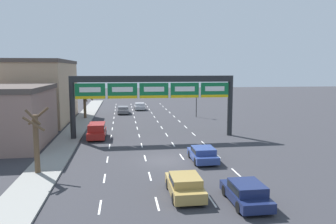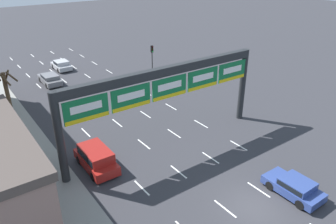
% 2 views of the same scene
% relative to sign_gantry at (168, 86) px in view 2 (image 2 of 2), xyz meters
% --- Properties ---
extents(ground_plane, '(220.00, 220.00, 0.00)m').
position_rel_sign_gantry_xyz_m(ground_plane, '(-0.00, -9.74, -5.46)').
color(ground_plane, '#333338').
extents(lane_dashes, '(10.02, 67.00, 0.01)m').
position_rel_sign_gantry_xyz_m(lane_dashes, '(-0.00, 3.76, -5.46)').
color(lane_dashes, white).
rests_on(lane_dashes, ground_plane).
extents(sign_gantry, '(18.70, 0.70, 7.10)m').
position_rel_sign_gantry_xyz_m(sign_gantry, '(0.00, 0.00, 0.00)').
color(sign_gantry, '#232628').
rests_on(sign_gantry, ground_plane).
extents(suv_red, '(1.98, 4.46, 1.73)m').
position_rel_sign_gantry_xyz_m(suv_red, '(-6.49, 0.39, -4.50)').
color(suv_red, maroon).
rests_on(suv_red, ground_plane).
extents(car_grey, '(1.91, 4.59, 1.29)m').
position_rel_sign_gantry_xyz_m(car_grey, '(-3.45, 21.15, -4.76)').
color(car_grey, slate).
rests_on(car_grey, ground_plane).
extents(car_silver, '(1.90, 3.98, 1.35)m').
position_rel_sign_gantry_xyz_m(car_silver, '(-0.23, 26.06, -4.74)').
color(car_silver, '#B7B7BC').
rests_on(car_silver, ground_plane).
extents(car_blue, '(1.95, 4.01, 1.26)m').
position_rel_sign_gantry_xyz_m(car_blue, '(3.17, -10.46, -4.78)').
color(car_blue, navy).
rests_on(car_blue, ground_plane).
extents(traffic_light_near_gantry, '(0.30, 0.35, 4.43)m').
position_rel_sign_gantry_xyz_m(traffic_light_near_gantry, '(8.51, 15.32, -2.29)').
color(traffic_light_near_gantry, black).
rests_on(traffic_light_near_gantry, ground_plane).
extents(tree_bare_second, '(2.41, 2.37, 4.86)m').
position_rel_sign_gantry_xyz_m(tree_bare_second, '(-9.46, 15.74, -2.79)').
color(tree_bare_second, brown).
rests_on(tree_bare_second, sidewalk_left).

